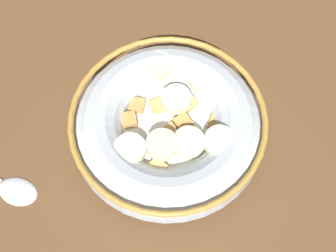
# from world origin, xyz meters

# --- Properties ---
(ground_plane) EXTENTS (1.28, 1.28, 0.02)m
(ground_plane) POSITION_xyz_m (0.00, 0.00, -0.01)
(ground_plane) COLOR brown
(cereal_bowl) EXTENTS (0.19, 0.19, 0.05)m
(cereal_bowl) POSITION_xyz_m (0.00, 0.00, 0.03)
(cereal_bowl) COLOR #B2BCC6
(cereal_bowl) RESTS_ON ground_plane
(spoon) EXTENTS (0.13, 0.08, 0.01)m
(spoon) POSITION_xyz_m (-0.17, -0.02, 0.00)
(spoon) COLOR silver
(spoon) RESTS_ON ground_plane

